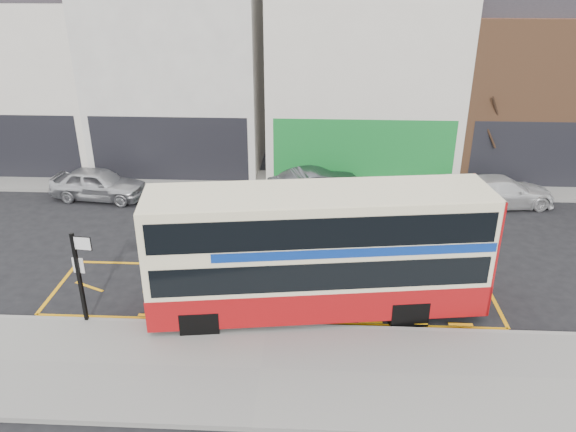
# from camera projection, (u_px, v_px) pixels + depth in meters

# --- Properties ---
(ground) EXTENTS (120.00, 120.00, 0.00)m
(ground) POSITION_uv_depth(u_px,v_px,m) (268.00, 321.00, 16.60)
(ground) COLOR black
(ground) RESTS_ON ground
(pavement) EXTENTS (40.00, 4.00, 0.15)m
(pavement) POSITION_uv_depth(u_px,v_px,m) (260.00, 371.00, 14.49)
(pavement) COLOR gray
(pavement) RESTS_ON ground
(kerb) EXTENTS (40.00, 0.15, 0.15)m
(kerb) POSITION_uv_depth(u_px,v_px,m) (267.00, 326.00, 16.23)
(kerb) COLOR gray
(kerb) RESTS_ON ground
(far_pavement) EXTENTS (50.00, 3.00, 0.15)m
(far_pavement) POSITION_uv_depth(u_px,v_px,m) (287.00, 183.00, 26.55)
(far_pavement) COLOR gray
(far_pavement) RESTS_ON ground
(road_markings) EXTENTS (14.00, 3.40, 0.01)m
(road_markings) POSITION_uv_depth(u_px,v_px,m) (272.00, 292.00, 18.05)
(road_markings) COLOR #F3A00C
(road_markings) RESTS_ON ground
(terrace_far_left) EXTENTS (8.00, 8.01, 10.80)m
(terrace_far_left) POSITION_uv_depth(u_px,v_px,m) (29.00, 64.00, 28.80)
(terrace_far_left) COLOR silver
(terrace_far_left) RESTS_ON ground
(terrace_left) EXTENTS (8.00, 8.01, 11.80)m
(terrace_left) POSITION_uv_depth(u_px,v_px,m) (182.00, 55.00, 28.23)
(terrace_left) COLOR silver
(terrace_left) RESTS_ON ground
(terrace_green_shop) EXTENTS (9.00, 8.01, 11.30)m
(terrace_green_shop) POSITION_uv_depth(u_px,v_px,m) (361.00, 62.00, 27.92)
(terrace_green_shop) COLOR silver
(terrace_green_shop) RESTS_ON ground
(terrace_right) EXTENTS (9.00, 8.01, 10.30)m
(terrace_right) POSITION_uv_depth(u_px,v_px,m) (544.00, 74.00, 27.71)
(terrace_right) COLOR brown
(terrace_right) RESTS_ON ground
(double_decker_bus) EXTENTS (9.99, 3.54, 3.90)m
(double_decker_bus) POSITION_uv_depth(u_px,v_px,m) (319.00, 251.00, 16.23)
(double_decker_bus) COLOR #F5E8BB
(double_decker_bus) RESTS_ON ground
(bus_stop_post) EXTENTS (0.69, 0.17, 2.81)m
(bus_stop_post) POSITION_uv_depth(u_px,v_px,m) (80.00, 269.00, 15.71)
(bus_stop_post) COLOR black
(bus_stop_post) RESTS_ON pavement
(car_silver) EXTENTS (4.31, 2.13, 1.41)m
(car_silver) POSITION_uv_depth(u_px,v_px,m) (98.00, 184.00, 24.76)
(car_silver) COLOR #BABCC0
(car_silver) RESTS_ON ground
(car_grey) EXTENTS (4.48, 2.78, 1.39)m
(car_grey) POSITION_uv_depth(u_px,v_px,m) (317.00, 185.00, 24.66)
(car_grey) COLOR #424549
(car_grey) RESTS_ON ground
(car_white) EXTENTS (4.70, 2.44, 1.30)m
(car_white) POSITION_uv_depth(u_px,v_px,m) (501.00, 191.00, 24.09)
(car_white) COLOR silver
(car_white) RESTS_ON ground
(street_tree_right) EXTENTS (2.56, 2.56, 5.54)m
(street_tree_right) POSITION_uv_depth(u_px,v_px,m) (490.00, 105.00, 25.22)
(street_tree_right) COLOR #322116
(street_tree_right) RESTS_ON ground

